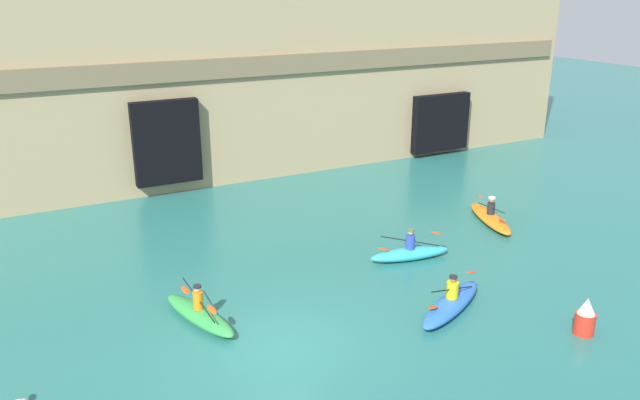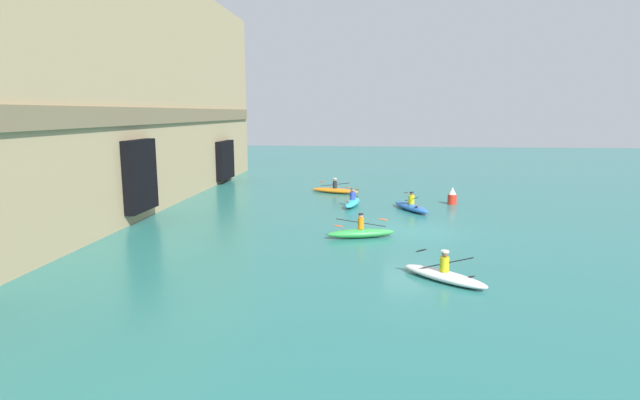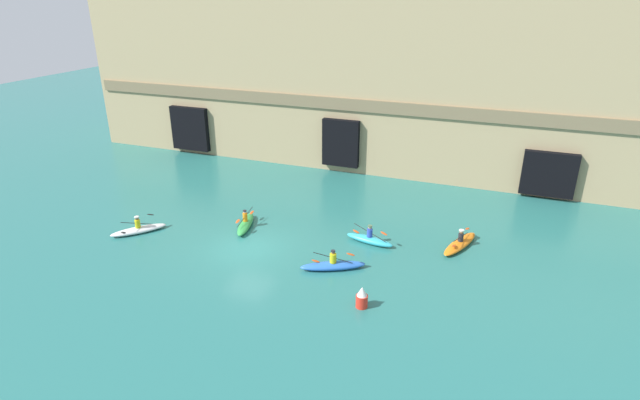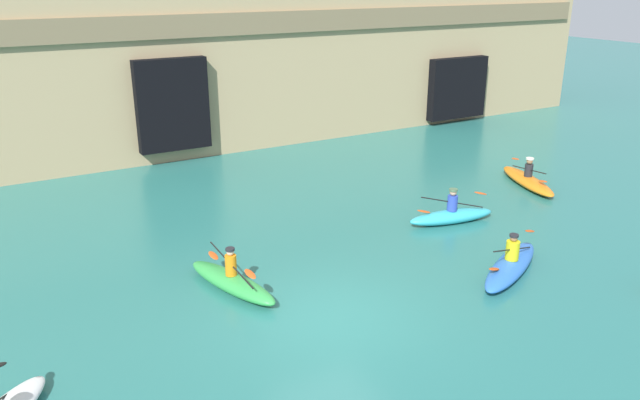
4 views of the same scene
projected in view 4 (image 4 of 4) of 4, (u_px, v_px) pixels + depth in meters
ground_plane at (332, 318)px, 14.03m from camera, size 120.00×120.00×0.00m
kayak_orange at (527, 180)px, 22.77m from camera, size 1.92×3.56×1.05m
kayak_blue at (511, 265)px, 16.08m from camera, size 3.35×2.22×1.09m
kayak_green at (232, 281)px, 15.23m from camera, size 1.52×3.19×1.12m
kayak_cyan at (451, 215)px, 19.32m from camera, size 2.92×1.16×1.12m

